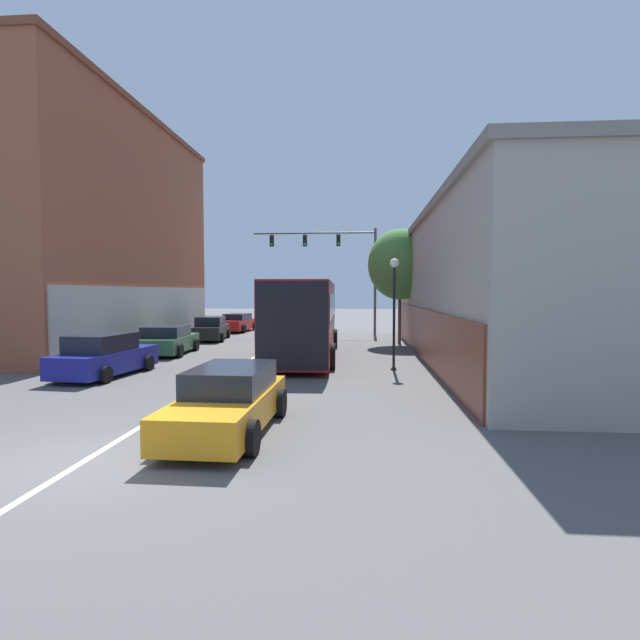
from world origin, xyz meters
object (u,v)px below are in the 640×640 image
object	(u,v)px
hatchback_foreground	(229,401)
parked_car_left_mid	(168,340)
street_lamp	(394,301)
parked_car_left_distant	(211,329)
bus	(305,315)
traffic_signal_gantry	(336,256)
street_tree_near	(400,265)
parked_car_left_far	(238,323)
parked_car_left_near	(105,356)

from	to	relation	value
hatchback_foreground	parked_car_left_mid	bearing A→B (deg)	27.87
parked_car_left_mid	street_lamp	distance (m)	11.28
parked_car_left_mid	parked_car_left_distant	xyz separation A→B (m)	(-0.03, 6.98, 0.04)
parked_car_left_distant	parked_car_left_mid	bearing A→B (deg)	172.51
hatchback_foreground	street_lamp	bearing A→B (deg)	-23.55
bus	traffic_signal_gantry	distance (m)	13.15
street_lamp	street_tree_near	xyz separation A→B (m)	(0.95, 9.61, 1.89)
traffic_signal_gantry	street_tree_near	bearing A→B (deg)	-59.21
parked_car_left_far	street_tree_near	xyz separation A→B (m)	(11.28, -8.00, 3.83)
bus	parked_car_left_near	bearing A→B (deg)	130.03
traffic_signal_gantry	parked_car_left_near	bearing A→B (deg)	-111.27
hatchback_foreground	traffic_signal_gantry	xyz separation A→B (m)	(1.01, 24.88, 4.82)
street_tree_near	street_lamp	bearing A→B (deg)	-95.64
parked_car_left_mid	traffic_signal_gantry	world-z (taller)	traffic_signal_gantry
hatchback_foreground	parked_car_left_near	size ratio (longest dim) A/B	1.03
hatchback_foreground	traffic_signal_gantry	world-z (taller)	traffic_signal_gantry
hatchback_foreground	street_tree_near	world-z (taller)	street_tree_near
traffic_signal_gantry	hatchback_foreground	bearing A→B (deg)	-92.32
traffic_signal_gantry	street_tree_near	world-z (taller)	traffic_signal_gantry
bus	street_lamp	distance (m)	5.25
traffic_signal_gantry	parked_car_left_mid	bearing A→B (deg)	-121.14
bus	hatchback_foreground	world-z (taller)	bus
hatchback_foreground	parked_car_left_far	bearing A→B (deg)	14.79
parked_car_left_near	street_tree_near	xyz separation A→B (m)	(11.11, 11.80, 3.79)
street_tree_near	traffic_signal_gantry	bearing A→B (deg)	120.79
traffic_signal_gantry	street_tree_near	xyz separation A→B (m)	(3.94, -6.61, -0.99)
hatchback_foreground	street_tree_near	bearing A→B (deg)	-13.92
bus	street_tree_near	xyz separation A→B (m)	(4.72, 6.02, 2.59)
parked_car_left_far	street_lamp	world-z (taller)	street_lamp
hatchback_foreground	parked_car_left_distant	xyz separation A→B (m)	(-6.39, 19.66, 0.04)
traffic_signal_gantry	street_lamp	xyz separation A→B (m)	(2.99, -16.22, -2.88)
street_lamp	street_tree_near	world-z (taller)	street_tree_near
traffic_signal_gantry	parked_car_left_far	bearing A→B (deg)	169.27
bus	parked_car_left_distant	distance (m)	10.01
bus	parked_car_left_mid	xyz separation A→B (m)	(-6.59, 0.43, -1.25)
parked_car_left_far	traffic_signal_gantry	distance (m)	8.89
parked_car_left_mid	traffic_signal_gantry	size ratio (longest dim) A/B	0.51
hatchback_foreground	parked_car_left_near	world-z (taller)	parked_car_left_near
parked_car_left_mid	parked_car_left_distant	distance (m)	6.98
hatchback_foreground	traffic_signal_gantry	distance (m)	25.36
bus	parked_car_left_far	size ratio (longest dim) A/B	2.55
street_lamp	street_tree_near	bearing A→B (deg)	84.36
street_lamp	street_tree_near	size ratio (longest dim) A/B	0.65
parked_car_left_distant	street_lamp	world-z (taller)	street_lamp
parked_car_left_distant	traffic_signal_gantry	bearing A→B (deg)	-62.49
parked_car_left_far	traffic_signal_gantry	xyz separation A→B (m)	(7.34, -1.39, 4.82)
bus	street_lamp	xyz separation A→B (m)	(3.77, -3.59, 0.70)
hatchback_foreground	parked_car_left_far	size ratio (longest dim) A/B	0.99
bus	hatchback_foreground	size ratio (longest dim) A/B	2.56
parked_car_left_far	street_lamp	size ratio (longest dim) A/B	1.11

